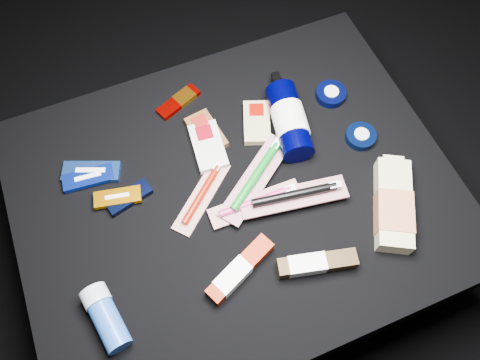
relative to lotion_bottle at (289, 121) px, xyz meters
name	(u,v)px	position (x,y,z in m)	size (l,w,h in m)	color
ground	(237,245)	(-0.18, -0.10, -0.44)	(3.00, 3.00, 0.00)	black
cloth_table	(236,222)	(-0.18, -0.10, -0.24)	(0.98, 0.78, 0.40)	black
luna_bar_0	(91,172)	(-0.47, 0.06, -0.03)	(0.14, 0.09, 0.02)	#1D4395
luna_bar_1	(89,178)	(-0.48, 0.05, -0.03)	(0.12, 0.05, 0.02)	#0D28A8
luna_bar_2	(129,197)	(-0.41, -0.03, -0.03)	(0.11, 0.06, 0.01)	black
luna_bar_3	(118,197)	(-0.43, -0.02, -0.02)	(0.11, 0.06, 0.01)	orange
clif_bar_0	(205,131)	(-0.19, 0.07, -0.03)	(0.08, 0.12, 0.02)	#573317
clif_bar_1	(208,145)	(-0.20, 0.03, -0.03)	(0.08, 0.13, 0.02)	silver
clif_bar_2	(257,121)	(-0.06, 0.05, -0.03)	(0.10, 0.13, 0.02)	tan
power_bar	(180,100)	(-0.21, 0.18, -0.03)	(0.12, 0.08, 0.01)	#810200
lotion_bottle	(289,121)	(0.00, 0.00, 0.00)	(0.11, 0.25, 0.08)	black
cream_tin_upper	(331,94)	(0.14, 0.05, -0.03)	(0.07, 0.07, 0.02)	black
cream_tin_lower	(361,136)	(0.15, -0.09, -0.03)	(0.07, 0.07, 0.02)	black
bodywash_bottle	(393,206)	(0.12, -0.28, -0.02)	(0.17, 0.22, 0.05)	beige
deodorant_stick	(106,317)	(-0.52, -0.27, -0.01)	(0.07, 0.14, 0.06)	#204998
toothbrush_pack_0	(202,194)	(-0.25, -0.09, -0.03)	(0.18, 0.16, 0.02)	beige
toothbrush_pack_1	(257,202)	(-0.15, -0.15, -0.02)	(0.21, 0.05, 0.02)	beige
toothbrush_pack_2	(256,176)	(-0.13, -0.10, -0.01)	(0.23, 0.19, 0.03)	beige
toothbrush_pack_3	(295,196)	(-0.07, -0.18, -0.01)	(0.24, 0.09, 0.03)	#A9A49E
toothpaste_carton_red	(238,272)	(-0.25, -0.28, -0.02)	(0.17, 0.10, 0.03)	#901B03
toothpaste_carton_green	(313,264)	(-0.10, -0.33, -0.02)	(0.17, 0.08, 0.03)	#35240D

